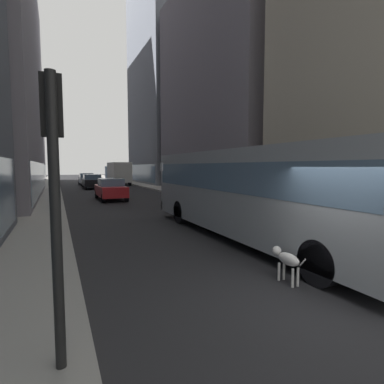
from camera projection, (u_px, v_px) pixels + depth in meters
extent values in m
plane|color=#232326|center=(99.00, 187.00, 37.56)|extent=(120.00, 120.00, 0.00)
cube|color=gray|center=(49.00, 187.00, 35.21)|extent=(2.40, 110.00, 0.15)
cube|color=#9E9991|center=(144.00, 185.00, 39.90)|extent=(2.40, 110.00, 0.15)
cube|color=slate|center=(40.00, 178.00, 23.69)|extent=(0.08, 18.99, 2.40)
cube|color=slate|center=(43.00, 173.00, 45.45)|extent=(0.08, 20.59, 2.40)
cube|color=slate|center=(384.00, 191.00, 10.97)|extent=(0.08, 12.80, 2.40)
cube|color=slate|center=(242.00, 88.00, 29.15)|extent=(10.77, 17.75, 20.21)
cube|color=slate|center=(192.00, 176.00, 27.66)|extent=(0.08, 15.98, 2.40)
cube|color=slate|center=(176.00, 73.00, 44.57)|extent=(11.14, 15.59, 32.88)
cube|color=slate|center=(141.00, 173.00, 43.55)|extent=(0.08, 14.03, 2.40)
cube|color=#999EA3|center=(249.00, 191.00, 10.38)|extent=(2.55, 11.50, 2.75)
cube|color=slate|center=(249.00, 176.00, 10.33)|extent=(2.57, 11.04, 0.90)
cube|color=black|center=(185.00, 204.00, 15.64)|extent=(2.55, 0.16, 0.44)
cylinder|color=black|center=(181.00, 212.00, 13.23)|extent=(0.30, 1.00, 1.00)
cylinder|color=black|center=(225.00, 209.00, 14.16)|extent=(0.30, 1.00, 1.00)
cylinder|color=black|center=(320.00, 263.00, 6.25)|extent=(0.30, 1.00, 1.00)
cube|color=silver|center=(162.00, 167.00, 14.38)|extent=(0.08, 0.24, 0.40)
cube|color=black|center=(92.00, 182.00, 34.17)|extent=(1.94, 4.50, 0.75)
cube|color=slate|center=(92.00, 177.00, 33.91)|extent=(1.78, 2.03, 0.55)
cylinder|color=black|center=(83.00, 185.00, 35.51)|extent=(0.22, 0.64, 0.64)
cylinder|color=black|center=(98.00, 185.00, 36.22)|extent=(0.22, 0.64, 0.64)
cylinder|color=black|center=(86.00, 187.00, 32.18)|extent=(0.22, 0.64, 0.64)
cylinder|color=black|center=(102.00, 186.00, 32.89)|extent=(0.22, 0.64, 0.64)
cube|color=red|center=(111.00, 191.00, 22.51)|extent=(1.80, 4.57, 0.75)
cube|color=slate|center=(111.00, 182.00, 22.25)|extent=(1.66, 2.06, 0.55)
cylinder|color=black|center=(97.00, 194.00, 23.92)|extent=(0.22, 0.64, 0.64)
cylinder|color=black|center=(117.00, 193.00, 24.57)|extent=(0.22, 0.64, 0.64)
cylinder|color=black|center=(103.00, 198.00, 20.52)|extent=(0.22, 0.64, 0.64)
cylinder|color=black|center=(127.00, 198.00, 21.17)|extent=(0.22, 0.64, 0.64)
cube|color=#B7BABF|center=(86.00, 180.00, 40.63)|extent=(1.77, 4.79, 0.75)
cube|color=slate|center=(86.00, 175.00, 40.36)|extent=(1.63, 2.16, 0.55)
cylinder|color=black|center=(79.00, 182.00, 42.15)|extent=(0.22, 0.64, 0.64)
cylinder|color=black|center=(91.00, 182.00, 42.78)|extent=(0.22, 0.64, 0.64)
cylinder|color=black|center=(81.00, 184.00, 38.55)|extent=(0.22, 0.64, 0.64)
cylinder|color=black|center=(94.00, 183.00, 39.19)|extent=(0.22, 0.64, 0.64)
cube|color=#19519E|center=(114.00, 173.00, 43.54)|extent=(2.30, 2.00, 2.10)
cube|color=silver|center=(119.00, 172.00, 40.12)|extent=(2.30, 5.50, 2.60)
cylinder|color=black|center=(107.00, 181.00, 43.22)|extent=(0.28, 0.90, 0.90)
cylinder|color=black|center=(121.00, 181.00, 44.05)|extent=(0.28, 0.90, 0.90)
cylinder|color=black|center=(114.00, 183.00, 38.23)|extent=(0.28, 0.90, 0.90)
cylinder|color=black|center=(130.00, 182.00, 39.06)|extent=(0.28, 0.90, 0.90)
ellipsoid|color=white|center=(289.00, 259.00, 6.39)|extent=(0.22, 0.60, 0.26)
sphere|color=white|center=(277.00, 251.00, 6.73)|extent=(0.20, 0.20, 0.20)
sphere|color=black|center=(274.00, 250.00, 6.72)|extent=(0.07, 0.07, 0.07)
sphere|color=black|center=(278.00, 249.00, 6.77)|extent=(0.07, 0.07, 0.07)
cylinder|color=white|center=(303.00, 262.00, 6.02)|extent=(0.03, 0.16, 0.19)
cylinder|color=white|center=(279.00, 272.00, 6.58)|extent=(0.06, 0.06, 0.40)
cylinder|color=white|center=(284.00, 271.00, 6.64)|extent=(0.06, 0.06, 0.40)
cylinder|color=white|center=(293.00, 278.00, 6.20)|extent=(0.06, 0.06, 0.40)
cylinder|color=white|center=(298.00, 277.00, 6.26)|extent=(0.06, 0.06, 0.40)
sphere|color=black|center=(287.00, 256.00, 6.50)|extent=(0.04, 0.04, 0.04)
sphere|color=black|center=(289.00, 260.00, 6.29)|extent=(0.04, 0.04, 0.04)
sphere|color=black|center=(295.00, 259.00, 6.23)|extent=(0.04, 0.04, 0.04)
cylinder|color=#1E1E2D|center=(341.00, 214.00, 12.09)|extent=(0.28, 0.28, 0.85)
cylinder|color=#26262D|center=(342.00, 196.00, 12.03)|extent=(0.34, 0.34, 0.62)
sphere|color=tan|center=(342.00, 186.00, 11.99)|extent=(0.22, 0.22, 0.22)
cube|color=#59331E|center=(345.00, 202.00, 12.14)|extent=(0.12, 0.24, 0.20)
cylinder|color=black|center=(56.00, 225.00, 3.39)|extent=(0.12, 0.12, 3.40)
cube|color=black|center=(51.00, 106.00, 3.44)|extent=(0.24, 0.20, 0.70)
sphere|color=red|center=(51.00, 89.00, 3.52)|extent=(0.11, 0.11, 0.11)
sphere|color=orange|center=(52.00, 108.00, 3.54)|extent=(0.11, 0.11, 0.11)
sphere|color=green|center=(52.00, 126.00, 3.55)|extent=(0.11, 0.11, 0.11)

